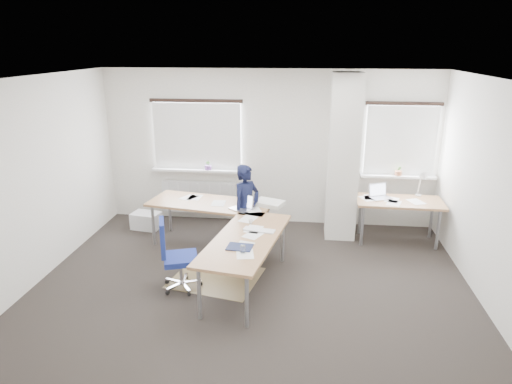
# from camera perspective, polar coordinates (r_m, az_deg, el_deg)

# --- Properties ---
(ground) EXTENTS (6.00, 6.00, 0.00)m
(ground) POSITION_cam_1_polar(r_m,az_deg,el_deg) (6.45, -0.54, -11.68)
(ground) COLOR black
(ground) RESTS_ON ground
(room_shell) EXTENTS (6.04, 5.04, 2.82)m
(room_shell) POSITION_cam_1_polar(r_m,az_deg,el_deg) (6.21, 1.61, 4.52)
(room_shell) COLOR silver
(room_shell) RESTS_ON ground
(floor_mat) EXTENTS (1.36, 1.22, 0.01)m
(floor_mat) POSITION_cam_1_polar(r_m,az_deg,el_deg) (6.67, -5.02, -10.62)
(floor_mat) COLOR olive
(floor_mat) RESTS_ON ground
(white_crate) EXTENTS (0.54, 0.42, 0.29)m
(white_crate) POSITION_cam_1_polar(r_m,az_deg,el_deg) (8.52, -13.55, -3.48)
(white_crate) COLOR white
(white_crate) RESTS_ON ground
(desk_main) EXTENTS (2.40, 2.98, 0.96)m
(desk_main) POSITION_cam_1_polar(r_m,az_deg,el_deg) (6.80, -3.30, -3.59)
(desk_main) COLOR #9B6C43
(desk_main) RESTS_ON ground
(desk_side) EXTENTS (1.42, 0.74, 1.22)m
(desk_side) POSITION_cam_1_polar(r_m,az_deg,el_deg) (7.94, 17.50, -1.29)
(desk_side) COLOR #9B6C43
(desk_side) RESTS_ON ground
(task_chair) EXTENTS (0.58, 0.56, 1.01)m
(task_chair) POSITION_cam_1_polar(r_m,az_deg,el_deg) (6.35, -9.67, -9.55)
(task_chair) COLOR navy
(task_chair) RESTS_ON ground
(person) EXTENTS (0.59, 0.61, 1.41)m
(person) POSITION_cam_1_polar(r_m,az_deg,el_deg) (7.26, -1.20, -2.03)
(person) COLOR black
(person) RESTS_ON ground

